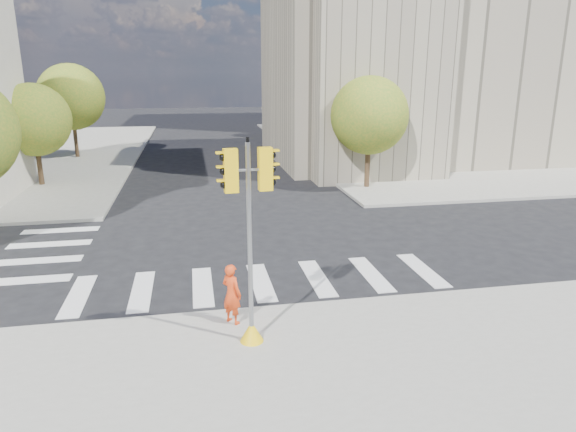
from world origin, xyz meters
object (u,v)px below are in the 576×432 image
Objects in this scene: lamp_far at (306,93)px; photographer at (232,294)px; lamp_near at (356,101)px; traffic_signal at (250,259)px.

photographer is at bearing -105.69° from lamp_far.
lamp_near is 5.13× the size of photographer.
lamp_far is (0.00, 14.00, 0.00)m from lamp_near.
lamp_near is 21.82m from traffic_signal.
lamp_near is at bearing 61.02° from traffic_signal.
lamp_near is 1.67× the size of traffic_signal.
lamp_near is 1.00× the size of lamp_far.
traffic_signal is (-8.84, -33.81, -2.36)m from lamp_far.
lamp_near and lamp_far have the same top height.
lamp_near reaches higher than traffic_signal.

